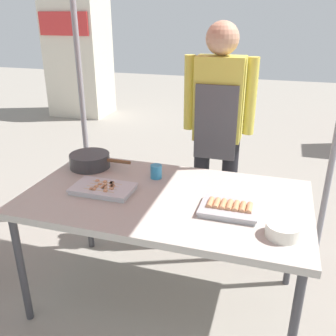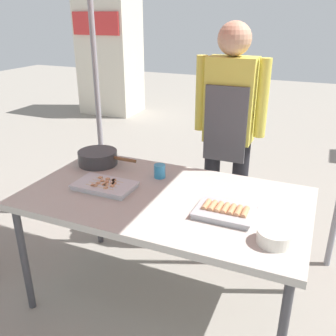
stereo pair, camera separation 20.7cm
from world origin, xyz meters
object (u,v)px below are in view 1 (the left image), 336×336
(tray_meat_skewers, at_px, (103,189))
(vendor_woman, at_px, (218,119))
(stall_table, at_px, (165,204))
(tray_grilled_sausages, at_px, (229,208))
(condiment_bowl, at_px, (283,230))
(neighbor_stall_left, at_px, (79,59))
(cooking_wok, at_px, (90,160))
(drink_cup_near_edge, at_px, (156,172))

(tray_meat_skewers, distance_m, vendor_woman, 1.04)
(stall_table, bearing_deg, tray_meat_skewers, -171.41)
(tray_grilled_sausages, bearing_deg, condiment_bowl, -29.91)
(tray_grilled_sausages, height_order, neighbor_stall_left, neighbor_stall_left)
(condiment_bowl, bearing_deg, cooking_wok, 158.75)
(drink_cup_near_edge, bearing_deg, vendor_woman, 66.08)
(cooking_wok, distance_m, vendor_woman, 0.97)
(cooking_wok, bearing_deg, drink_cup_near_edge, -4.30)
(stall_table, relative_size, drink_cup_near_edge, 18.65)
(condiment_bowl, distance_m, neighbor_stall_left, 5.64)
(condiment_bowl, xyz_separation_m, vendor_woman, (-0.50, 1.06, 0.21))
(cooking_wok, bearing_deg, tray_grilled_sausages, -18.65)
(stall_table, height_order, neighbor_stall_left, neighbor_stall_left)
(drink_cup_near_edge, distance_m, neighbor_stall_left, 4.81)
(vendor_woman, bearing_deg, drink_cup_near_edge, 66.08)
(condiment_bowl, relative_size, drink_cup_near_edge, 1.88)
(stall_table, xyz_separation_m, drink_cup_near_edge, (-0.13, 0.22, 0.10))
(tray_grilled_sausages, bearing_deg, cooking_wok, 161.35)
(tray_meat_skewers, xyz_separation_m, vendor_woman, (0.50, 0.88, 0.22))
(cooking_wok, bearing_deg, neighbor_stall_left, 120.46)
(drink_cup_near_edge, bearing_deg, condiment_bowl, -30.26)
(stall_table, relative_size, vendor_woman, 0.96)
(vendor_woman, bearing_deg, neighbor_stall_left, -47.50)
(stall_table, bearing_deg, tray_grilled_sausages, -11.72)
(stall_table, height_order, tray_meat_skewers, tray_meat_skewers)
(neighbor_stall_left, bearing_deg, vendor_woman, -47.50)
(stall_table, distance_m, drink_cup_near_edge, 0.27)
(tray_grilled_sausages, distance_m, condiment_bowl, 0.31)
(cooking_wok, bearing_deg, tray_meat_skewers, -51.36)
(tray_meat_skewers, bearing_deg, condiment_bowl, -10.07)
(cooking_wok, height_order, vendor_woman, vendor_woman)
(stall_table, bearing_deg, condiment_bowl, -19.91)
(vendor_woman, relative_size, neighbor_stall_left, 0.86)
(stall_table, distance_m, neighbor_stall_left, 5.07)
(cooking_wok, height_order, drink_cup_near_edge, cooking_wok)
(drink_cup_near_edge, relative_size, neighbor_stall_left, 0.04)
(tray_grilled_sausages, xyz_separation_m, drink_cup_near_edge, (-0.50, 0.29, 0.02))
(tray_meat_skewers, height_order, cooking_wok, cooking_wok)
(drink_cup_near_edge, xyz_separation_m, vendor_woman, (0.27, 0.61, 0.20))
(drink_cup_near_edge, bearing_deg, neighbor_stall_left, 125.16)
(stall_table, height_order, vendor_woman, vendor_woman)
(drink_cup_near_edge, bearing_deg, tray_meat_skewers, -130.51)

